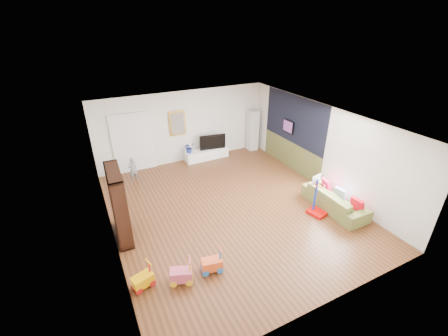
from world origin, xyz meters
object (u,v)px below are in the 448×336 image
media_console (207,154)px  sofa (335,200)px  bookshelf (119,205)px  basketball_hoop (320,196)px

media_console → sofa: (1.92, -4.85, 0.09)m
media_console → bookshelf: 5.08m
sofa → basketball_hoop: basketball_hoop is taller
basketball_hoop → bookshelf: bearing=150.8°
media_console → bookshelf: size_ratio=0.93×
media_console → bookshelf: (-3.79, -3.31, 0.73)m
bookshelf → basketball_hoop: bookshelf is taller
media_console → sofa: 5.22m
bookshelf → sofa: bookshelf is taller
bookshelf → basketball_hoop: size_ratio=1.57×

